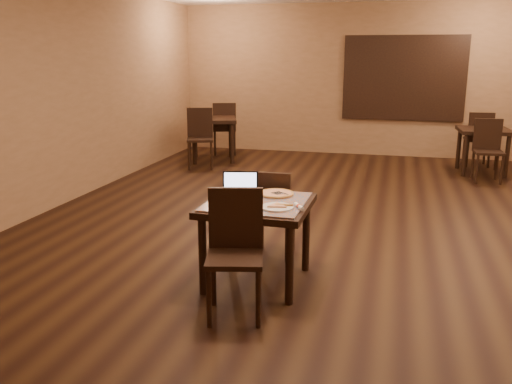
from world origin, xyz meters
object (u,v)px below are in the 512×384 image
(chair_main_far, at_px, (273,209))
(other_table_a_chair_near, at_px, (488,146))
(other_table_a_chair_far, at_px, (479,136))
(other_table_b, at_px, (213,125))
(other_table_b_chair_far, at_px, (224,126))
(chair_main_near, at_px, (235,245))
(laptop, at_px, (239,191))
(tiled_table, at_px, (257,212))
(other_table_b_chair_near, at_px, (200,134))
(other_table_a, at_px, (484,136))
(pizza_pan, at_px, (276,195))

(chair_main_far, distance_m, other_table_a_chair_near, 4.98)
(other_table_a_chair_near, distance_m, other_table_a_chair_far, 1.17)
(other_table_b, distance_m, other_table_b_chair_far, 0.63)
(chair_main_near, bearing_deg, laptop, 90.72)
(other_table_a_chair_far, relative_size, other_table_b_chair_far, 0.94)
(other_table_a_chair_near, bearing_deg, tiled_table, -121.61)
(other_table_a_chair_far, relative_size, other_table_b_chair_near, 0.94)
(laptop, bearing_deg, other_table_b, 98.74)
(laptop, xyz_separation_m, other_table_a, (2.81, 5.34, -0.18))
(pizza_pan, height_order, other_table_a, other_table_a)
(pizza_pan, xyz_separation_m, other_table_b, (-2.38, 5.13, -0.08))
(other_table_a, relative_size, other_table_a_chair_near, 0.87)
(other_table_a_chair_far, bearing_deg, chair_main_near, 64.94)
(laptop, bearing_deg, pizza_pan, 10.73)
(other_table_a_chair_far, bearing_deg, other_table_a, 86.10)
(other_table_a_chair_near, bearing_deg, chair_main_near, -119.04)
(other_table_b, height_order, other_table_b_chair_far, other_table_b_chair_far)
(other_table_b_chair_near, bearing_deg, other_table_b, 67.94)
(tiled_table, distance_m, other_table_b, 5.83)
(other_table_a, bearing_deg, other_table_a_chair_near, -93.90)
(chair_main_far, bearing_deg, pizza_pan, 107.38)
(tiled_table, relative_size, other_table_b_chair_near, 0.88)
(tiled_table, bearing_deg, other_table_a, 65.21)
(tiled_table, relative_size, chair_main_near, 0.93)
(other_table_a, bearing_deg, other_table_a_chair_far, 86.10)
(other_table_a_chair_near, bearing_deg, laptop, -123.94)
(other_table_a, bearing_deg, laptop, -121.16)
(laptop, distance_m, other_table_b_chair_near, 5.10)
(other_table_a_chair_far, distance_m, other_table_b, 4.93)
(chair_main_near, height_order, other_table_b_chair_near, other_table_b_chair_near)
(chair_main_far, xyz_separation_m, other_table_a_chair_far, (2.62, 5.41, 0.05))
(chair_main_far, height_order, other_table_a, chair_main_far)
(tiled_table, relative_size, other_table_a_chair_near, 0.93)
(pizza_pan, height_order, other_table_b, other_table_b)
(laptop, height_order, pizza_pan, laptop)
(chair_main_near, xyz_separation_m, other_table_a, (2.63, 6.06, 0.08))
(laptop, distance_m, pizza_pan, 0.35)
(laptop, xyz_separation_m, other_table_b_chair_near, (-2.09, 4.64, -0.22))
(chair_main_far, relative_size, other_table_b_chair_near, 0.85)
(laptop, bearing_deg, other_table_a_chair_far, 51.92)
(laptop, height_order, other_table_a_chair_near, other_table_a_chair_near)
(laptop, distance_m, other_table_a_chair_far, 6.57)
(other_table_b_chair_near, relative_size, other_table_b_chair_far, 1.00)
(pizza_pan, distance_m, other_table_a_chair_near, 5.25)
(other_table_b, xyz_separation_m, other_table_b_chair_far, (0.03, 0.63, -0.08))
(other_table_a, xyz_separation_m, other_table_a_chair_near, (-0.01, -0.58, -0.08))
(tiled_table, height_order, other_table_a_chair_far, other_table_a_chair_far)
(chair_main_far, bearing_deg, other_table_b_chair_near, -61.03)
(laptop, xyz_separation_m, other_table_a_chair_near, (2.81, 4.76, -0.26))
(tiled_table, height_order, other_table_b_chair_far, other_table_b_chair_far)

